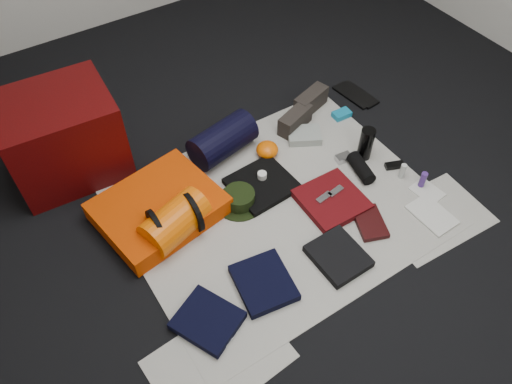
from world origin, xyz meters
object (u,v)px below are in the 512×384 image
stuff_sack (175,222)px  water_bottle (366,144)px  navy_duffel (223,140)px  sleeping_pad (159,208)px  compact_camera (343,158)px  paperback_book (370,223)px  red_cabinet (63,137)px

stuff_sack → water_bottle: water_bottle is taller
stuff_sack → navy_duffel: size_ratio=0.87×
sleeping_pad → water_bottle: bearing=-12.1°
sleeping_pad → navy_duffel: bearing=22.8°
stuff_sack → compact_camera: stuff_sack is taller
stuff_sack → paperback_book: stuff_sack is taller
red_cabinet → compact_camera: (1.34, -0.81, -0.22)m
water_bottle → paperback_book: bearing=-127.0°
water_bottle → compact_camera: water_bottle is taller
stuff_sack → water_bottle: (1.18, -0.10, 0.00)m
red_cabinet → sleeping_pad: bearing=-62.1°
water_bottle → paperback_book: 0.51m
compact_camera → paperback_book: (-0.18, -0.44, -0.00)m
sleeping_pad → compact_camera: size_ratio=6.62×
sleeping_pad → paperback_book: (0.90, -0.66, -0.04)m
stuff_sack → paperback_book: bearing=-29.6°
water_bottle → paperback_book: size_ratio=0.96×
sleeping_pad → water_bottle: 1.23m
paperback_book → compact_camera: bearing=88.4°
water_bottle → compact_camera: size_ratio=2.24×
sleeping_pad → stuff_sack: stuff_sack is taller
sleeping_pad → compact_camera: (1.08, -0.22, -0.04)m
navy_duffel → water_bottle: 0.83m
sleeping_pad → paperback_book: sleeping_pad is taller
compact_camera → paperback_book: size_ratio=0.43×
stuff_sack → navy_duffel: navy_duffel is taller
paperback_book → red_cabinet: bearing=153.8°
stuff_sack → water_bottle: size_ratio=1.65×
navy_duffel → paperback_book: size_ratio=1.83×
compact_camera → sleeping_pad: bearing=175.4°
red_cabinet → compact_camera: bearing=-27.1°
sleeping_pad → navy_duffel: (0.52, 0.22, 0.05)m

